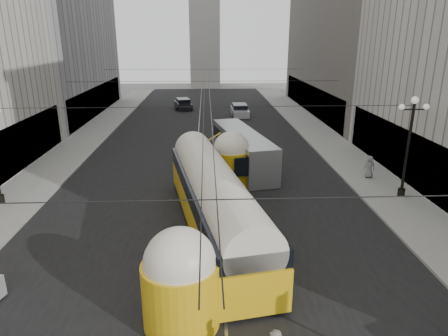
{
  "coord_description": "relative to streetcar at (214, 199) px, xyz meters",
  "views": [
    {
      "loc": [
        0.17,
        -5.31,
        9.92
      ],
      "look_at": [
        1.05,
        14.82,
        3.26
      ],
      "focal_mm": 32.0,
      "sensor_mm": 36.0,
      "label": 1
    }
  ],
  "objects": [
    {
      "name": "city_bus",
      "position": [
        2.45,
        11.1,
        -0.34
      ],
      "size": [
        4.42,
        11.29,
        2.79
      ],
      "color": "gray",
      "rests_on": "ground"
    },
    {
      "name": "distant_tower",
      "position": [
        -0.5,
        66.04,
        13.1
      ],
      "size": [
        6.0,
        6.0,
        31.36
      ],
      "color": "#B2AFA8",
      "rests_on": "ground"
    },
    {
      "name": "sidewalk_right",
      "position": [
        11.5,
        22.04,
        -1.79
      ],
      "size": [
        4.0,
        72.0,
        0.15
      ],
      "primitive_type": "cube",
      "color": "gray",
      "rests_on": "ground"
    },
    {
      "name": "pedestrian_sidewalk_right",
      "position": [
        11.37,
        7.61,
        -0.91
      ],
      "size": [
        0.85,
        0.6,
        1.61
      ],
      "primitive_type": "imported",
      "rotation": [
        0.0,
        0.0,
        2.99
      ],
      "color": "slate",
      "rests_on": "sidewalk_right"
    },
    {
      "name": "sedan_dark_far",
      "position": [
        -3.68,
        38.03,
        -1.19
      ],
      "size": [
        2.9,
        5.01,
        1.48
      ],
      "color": "black",
      "rests_on": "ground"
    },
    {
      "name": "rail_right",
      "position": [
        0.25,
        18.54,
        -1.86
      ],
      "size": [
        0.12,
        85.0,
        0.04
      ],
      "primitive_type": "cube",
      "color": "gray",
      "rests_on": "ground"
    },
    {
      "name": "road",
      "position": [
        -0.5,
        18.54,
        -1.86
      ],
      "size": [
        20.0,
        85.0,
        0.02
      ],
      "primitive_type": "cube",
      "color": "black",
      "rests_on": "ground"
    },
    {
      "name": "streetcar",
      "position": [
        0.0,
        0.0,
        0.0
      ],
      "size": [
        5.42,
        17.15,
        3.81
      ],
      "color": "gold",
      "rests_on": "ground"
    },
    {
      "name": "rail_left",
      "position": [
        -1.25,
        18.54,
        -1.86
      ],
      "size": [
        0.12,
        85.0,
        0.04
      ],
      "primitive_type": "cube",
      "color": "gray",
      "rests_on": "ground"
    },
    {
      "name": "sidewalk_left",
      "position": [
        -12.5,
        22.04,
        -1.79
      ],
      "size": [
        4.0,
        72.0,
        0.15
      ],
      "primitive_type": "cube",
      "color": "gray",
      "rests_on": "ground"
    },
    {
      "name": "catenary",
      "position": [
        -0.38,
        17.53,
        4.02
      ],
      "size": [
        25.0,
        72.0,
        0.23
      ],
      "color": "black",
      "rests_on": "ground"
    },
    {
      "name": "lamppost_right_mid",
      "position": [
        12.1,
        4.04,
        1.88
      ],
      "size": [
        1.86,
        0.44,
        6.37
      ],
      "color": "black",
      "rests_on": "sidewalk_right"
    },
    {
      "name": "sedan_white_far",
      "position": [
        3.98,
        32.42,
        -1.16
      ],
      "size": [
        2.18,
        4.99,
        1.56
      ],
      "color": "silver",
      "rests_on": "ground"
    }
  ]
}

